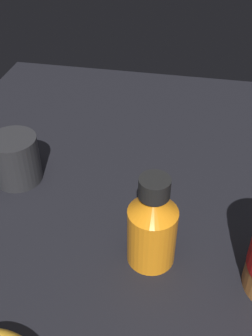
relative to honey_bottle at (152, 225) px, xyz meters
The scene contains 3 objects.
ground_plane 13.88cm from the honey_bottle, 36.97° to the left, with size 97.89×75.36×4.37cm, color black.
honey_bottle is the anchor object (origin of this frame).
coffee_mug 27.69cm from the honey_bottle, 63.51° to the left, with size 9.67×9.50×8.22cm.
Camera 1 is at (-44.88, -10.27, 44.36)cm, focal length 43.01 mm.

